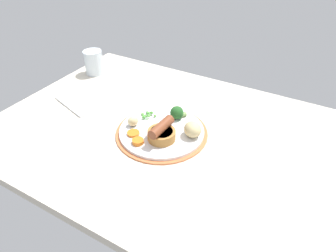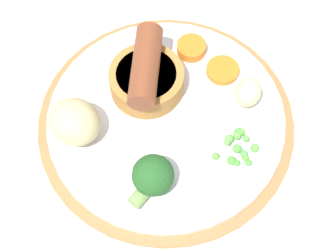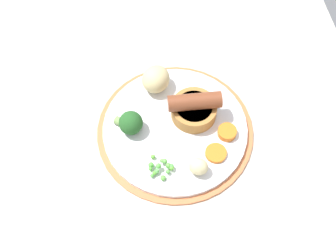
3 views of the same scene
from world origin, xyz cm
name	(u,v)px [view 2 (image 2 of 3)]	position (x,y,z in cm)	size (l,w,h in cm)	color
dining_table	(166,145)	(0.00, 0.00, 1.50)	(110.00, 80.00, 3.00)	beige
dinner_plate	(166,121)	(-0.03, 2.05, 3.57)	(28.94, 28.94, 1.40)	#CC6B3D
sausage_pudding	(146,76)	(-2.28, 5.94, 6.78)	(8.41, 9.75, 5.98)	#AD7538
pea_pile	(238,147)	(7.78, -1.79, 5.26)	(5.13, 4.29, 1.74)	#50A449
broccoli_floret_near	(152,176)	(-1.20, -5.94, 6.52)	(4.77, 5.31, 4.38)	#235623
potato_chunk_0	(248,92)	(9.05, 4.50, 6.11)	(3.41, 2.90, 3.41)	beige
potato_chunk_2	(75,121)	(-9.65, 0.17, 6.81)	(5.15, 5.68, 4.82)	#CCB77F
carrot_slice_1	(223,70)	(6.43, 8.27, 4.76)	(3.83, 3.83, 0.71)	orange
carrot_slice_2	(191,48)	(2.78, 11.12, 5.05)	(3.44, 3.44, 1.29)	orange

